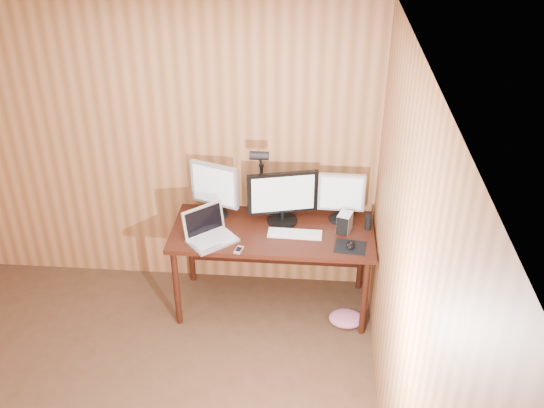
# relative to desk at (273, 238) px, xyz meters

# --- Properties ---
(room_shell) EXTENTS (4.00, 4.00, 4.00)m
(room_shell) POSITION_rel_desk_xyz_m (-0.93, -1.70, 0.62)
(room_shell) COLOR #482C1B
(room_shell) RESTS_ON ground
(desk) EXTENTS (1.60, 0.70, 0.75)m
(desk) POSITION_rel_desk_xyz_m (0.00, 0.00, 0.00)
(desk) COLOR black
(desk) RESTS_ON floor
(monitor_center) EXTENTS (0.56, 0.25, 0.44)m
(monitor_center) POSITION_rel_desk_xyz_m (0.07, 0.06, 0.35)
(monitor_center) COLOR black
(monitor_center) RESTS_ON desk
(monitor_left) EXTENTS (0.40, 0.20, 0.47)m
(monitor_left) POSITION_rel_desk_xyz_m (-0.48, 0.12, 0.37)
(monitor_left) COLOR black
(monitor_left) RESTS_ON desk
(monitor_right) EXTENTS (0.37, 0.18, 0.42)m
(monitor_right) POSITION_rel_desk_xyz_m (0.53, 0.13, 0.35)
(monitor_right) COLOR black
(monitor_right) RESTS_ON desk
(laptop) EXTENTS (0.44, 0.43, 0.25)m
(laptop) POSITION_rel_desk_xyz_m (-0.48, -0.23, 0.18)
(laptop) COLOR silver
(laptop) RESTS_ON desk
(keyboard) EXTENTS (0.43, 0.14, 0.02)m
(keyboard) POSITION_rel_desk_xyz_m (0.18, -0.12, 0.13)
(keyboard) COLOR silver
(keyboard) RESTS_ON desk
(mousepad) EXTENTS (0.26, 0.22, 0.00)m
(mousepad) POSITION_rel_desk_xyz_m (0.61, -0.26, 0.12)
(mousepad) COLOR black
(mousepad) RESTS_ON desk
(mouse) EXTENTS (0.09, 0.12, 0.04)m
(mouse) POSITION_rel_desk_xyz_m (0.61, -0.26, 0.14)
(mouse) COLOR black
(mouse) RESTS_ON mousepad
(hard_drive) EXTENTS (0.13, 0.16, 0.16)m
(hard_drive) POSITION_rel_desk_xyz_m (0.56, -0.03, 0.20)
(hard_drive) COLOR silver
(hard_drive) RESTS_ON desk
(phone) EXTENTS (0.07, 0.11, 0.01)m
(phone) POSITION_rel_desk_xyz_m (-0.23, -0.37, 0.13)
(phone) COLOR silver
(phone) RESTS_ON desk
(speaker) EXTENTS (0.05, 0.05, 0.13)m
(speaker) POSITION_rel_desk_xyz_m (0.75, 0.01, 0.19)
(speaker) COLOR black
(speaker) RESTS_ON desk
(desk_lamp) EXTENTS (0.15, 0.21, 0.65)m
(desk_lamp) POSITION_rel_desk_xyz_m (-0.11, 0.16, 0.52)
(desk_lamp) COLOR black
(desk_lamp) RESTS_ON desk
(fabric_pile) EXTENTS (0.32, 0.28, 0.09)m
(fabric_pile) POSITION_rel_desk_xyz_m (0.62, -0.26, -0.58)
(fabric_pile) COLOR #CA6288
(fabric_pile) RESTS_ON floor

